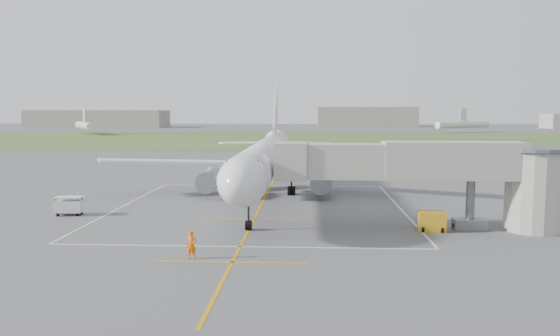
# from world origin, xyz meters

# --- Properties ---
(ground) EXTENTS (700.00, 700.00, 0.00)m
(ground) POSITION_xyz_m (0.00, 0.00, 0.00)
(ground) COLOR #4F4E51
(ground) RESTS_ON ground
(grass_strip) EXTENTS (700.00, 120.00, 0.02)m
(grass_strip) POSITION_xyz_m (0.00, 130.00, 0.01)
(grass_strip) COLOR #3D5926
(grass_strip) RESTS_ON ground
(apron_markings) EXTENTS (28.20, 60.00, 0.01)m
(apron_markings) POSITION_xyz_m (0.00, -5.82, 0.01)
(apron_markings) COLOR #C78D0B
(apron_markings) RESTS_ON ground
(airliner) EXTENTS (38.93, 46.75, 13.52)m
(airliner) POSITION_xyz_m (-0.00, 0.75, 4.39)
(airliner) COLOR silver
(airliner) RESTS_ON ground
(jet_bridge) EXTENTS (23.40, 5.00, 7.20)m
(jet_bridge) POSITION_xyz_m (15.72, -13.50, 4.74)
(jet_bridge) COLOR gray
(jet_bridge) RESTS_ON ground
(gpu_unit) EXTENTS (2.26, 1.70, 1.60)m
(gpu_unit) POSITION_xyz_m (14.83, -14.11, 0.79)
(gpu_unit) COLOR #C79018
(gpu_unit) RESTS_ON ground
(baggage_cart) EXTENTS (2.59, 1.67, 1.73)m
(baggage_cart) POSITION_xyz_m (-17.37, -8.99, 0.89)
(baggage_cart) COLOR silver
(baggage_cart) RESTS_ON ground
(ramp_worker_nose) EXTENTS (0.71, 0.50, 1.87)m
(ramp_worker_nose) POSITION_xyz_m (-2.78, -23.33, 0.93)
(ramp_worker_nose) COLOR orange
(ramp_worker_nose) RESTS_ON ground
(ramp_worker_wing) EXTENTS (0.90, 0.96, 1.58)m
(ramp_worker_wing) POSITION_xyz_m (-4.07, 1.25, 0.79)
(ramp_worker_wing) COLOR #FF6A08
(ramp_worker_wing) RESTS_ON ground
(distant_hangars) EXTENTS (345.00, 49.00, 12.00)m
(distant_hangars) POSITION_xyz_m (-16.15, 265.19, 5.17)
(distant_hangars) COLOR gray
(distant_hangars) RESTS_ON ground
(distant_aircraft) EXTENTS (186.13, 51.74, 8.85)m
(distant_aircraft) POSITION_xyz_m (-7.20, 177.84, 3.59)
(distant_aircraft) COLOR silver
(distant_aircraft) RESTS_ON ground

